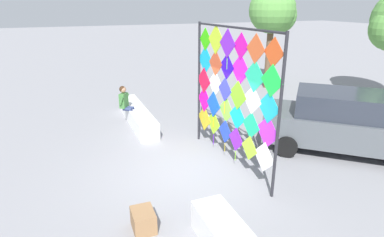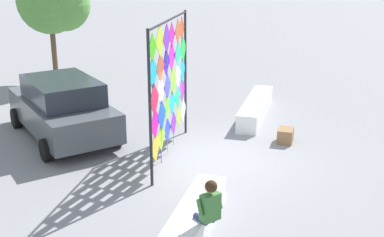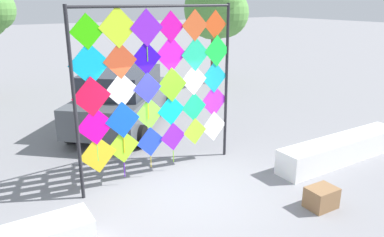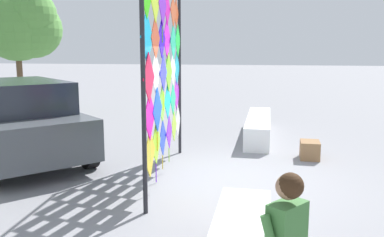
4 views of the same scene
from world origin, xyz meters
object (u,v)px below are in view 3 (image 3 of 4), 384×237
at_px(cardboard_box_large, 321,198).
at_px(tree_palm_like, 218,9).
at_px(parked_car, 123,98).
at_px(kite_display_rack, 159,82).

bearing_deg(cardboard_box_large, tree_palm_like, 64.85).
height_order(parked_car, cardboard_box_large, parked_car).
xyz_separation_m(parked_car, cardboard_box_large, (1.34, -6.39, -0.71)).
bearing_deg(parked_car, cardboard_box_large, -78.13).
bearing_deg(tree_palm_like, parked_car, -149.58).
distance_m(parked_car, tree_palm_like, 7.38).
height_order(kite_display_rack, parked_car, kite_display_rack).
height_order(cardboard_box_large, tree_palm_like, tree_palm_like).
bearing_deg(tree_palm_like, cardboard_box_large, -115.15).
relative_size(kite_display_rack, tree_palm_like, 0.81).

